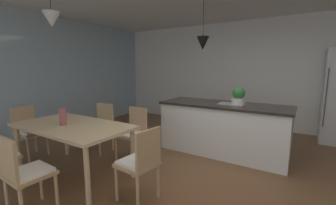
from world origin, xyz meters
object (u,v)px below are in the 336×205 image
(chair_kitchen_end, at_px, (140,162))
(chair_far_right, at_px, (133,132))
(kitchen_island, at_px, (223,128))
(potted_plant_on_island, at_px, (239,96))
(vase_on_dining_table, at_px, (63,117))
(chair_window_end, at_px, (29,130))
(dining_table, at_px, (73,129))
(chair_near_right, at_px, (24,172))
(chair_far_left, at_px, (101,126))

(chair_kitchen_end, xyz_separation_m, chair_far_right, (-0.84, 0.83, 0.00))
(chair_far_right, height_order, kitchen_island, kitchen_island)
(potted_plant_on_island, height_order, vase_on_dining_table, potted_plant_on_island)
(kitchen_island, bearing_deg, vase_on_dining_table, -129.03)
(chair_far_right, bearing_deg, chair_window_end, -152.62)
(chair_far_right, xyz_separation_m, potted_plant_on_island, (1.40, 1.10, 0.57))
(chair_window_end, bearing_deg, kitchen_island, 34.96)
(kitchen_island, relative_size, potted_plant_on_island, 7.12)
(dining_table, xyz_separation_m, chair_near_right, (0.38, -0.83, -0.19))
(chair_far_left, bearing_deg, chair_window_end, -135.03)
(chair_far_right, relative_size, kitchen_island, 0.39)
(dining_table, height_order, chair_far_right, chair_far_right)
(chair_far_right, bearing_deg, dining_table, -114.98)
(chair_window_end, distance_m, chair_far_left, 1.18)
(potted_plant_on_island, bearing_deg, dining_table, -132.84)
(chair_window_end, height_order, vase_on_dining_table, vase_on_dining_table)
(chair_window_end, bearing_deg, dining_table, 0.22)
(kitchen_island, bearing_deg, chair_kitchen_end, -99.51)
(kitchen_island, bearing_deg, chair_window_end, -145.04)
(chair_far_right, bearing_deg, kitchen_island, 43.53)
(chair_far_right, relative_size, vase_on_dining_table, 3.81)
(dining_table, distance_m, chair_window_end, 1.24)
(dining_table, bearing_deg, chair_far_left, 115.13)
(chair_window_end, bearing_deg, chair_near_right, -27.19)
(chair_near_right, height_order, kitchen_island, kitchen_island)
(chair_window_end, relative_size, chair_far_right, 1.00)
(potted_plant_on_island, bearing_deg, chair_window_end, -147.28)
(chair_far_right, distance_m, vase_on_dining_table, 1.09)
(chair_far_right, relative_size, potted_plant_on_island, 2.80)
(vase_on_dining_table, bearing_deg, potted_plant_on_island, 47.02)
(chair_kitchen_end, xyz_separation_m, chair_far_left, (-1.61, 0.83, 0.00))
(chair_far_right, height_order, chair_far_left, same)
(chair_kitchen_end, xyz_separation_m, kitchen_island, (0.32, 1.93, -0.01))
(vase_on_dining_table, bearing_deg, chair_near_right, -58.02)
(chair_near_right, distance_m, chair_window_end, 1.80)
(chair_window_end, bearing_deg, chair_far_right, 27.38)
(chair_kitchen_end, distance_m, vase_on_dining_table, 1.36)
(chair_far_right, height_order, vase_on_dining_table, vase_on_dining_table)
(chair_window_end, relative_size, kitchen_island, 0.39)
(chair_near_right, relative_size, potted_plant_on_island, 2.80)
(dining_table, bearing_deg, potted_plant_on_island, 47.16)
(chair_kitchen_end, distance_m, chair_window_end, 2.44)
(chair_kitchen_end, relative_size, kitchen_island, 0.39)
(dining_table, distance_m, chair_kitchen_end, 1.24)
(potted_plant_on_island, distance_m, vase_on_dining_table, 2.76)
(dining_table, height_order, kitchen_island, kitchen_island)
(vase_on_dining_table, bearing_deg, chair_far_right, 62.64)
(kitchen_island, bearing_deg, chair_near_right, -112.89)
(chair_window_end, bearing_deg, chair_kitchen_end, 0.01)
(chair_near_right, height_order, potted_plant_on_island, potted_plant_on_island)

